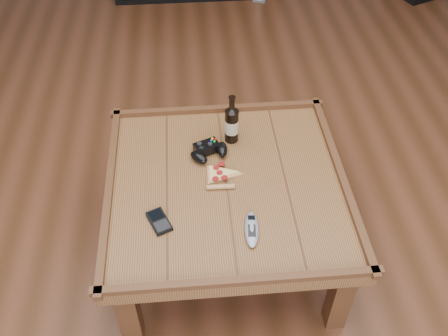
{
  "coord_description": "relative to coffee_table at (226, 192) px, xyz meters",
  "views": [
    {
      "loc": [
        -0.13,
        -1.43,
        1.97
      ],
      "look_at": [
        -0.01,
        0.02,
        0.52
      ],
      "focal_mm": 40.0,
      "sensor_mm": 36.0,
      "label": 1
    }
  ],
  "objects": [
    {
      "name": "pizza_slice",
      "position": [
        -0.03,
        0.04,
        0.07
      ],
      "size": [
        0.13,
        0.21,
        0.02
      ],
      "rotation": [
        0.0,
        0.0,
        -0.03
      ],
      "color": "tan",
      "rests_on": "coffee_table"
    },
    {
      "name": "smartphone",
      "position": [
        -0.28,
        -0.19,
        0.07
      ],
      "size": [
        0.11,
        0.14,
        0.02
      ],
      "rotation": [
        0.0,
        0.0,
        0.41
      ],
      "color": "black",
      "rests_on": "coffee_table"
    },
    {
      "name": "beer_bottle",
      "position": [
        0.05,
        0.27,
        0.16
      ],
      "size": [
        0.06,
        0.06,
        0.24
      ],
      "color": "black",
      "rests_on": "coffee_table"
    },
    {
      "name": "coffee_table",
      "position": [
        0.0,
        0.0,
        0.0
      ],
      "size": [
        1.03,
        1.03,
        0.48
      ],
      "color": "#592E19",
      "rests_on": "ground"
    },
    {
      "name": "game_controller",
      "position": [
        -0.06,
        0.18,
        0.08
      ],
      "size": [
        0.18,
        0.16,
        0.05
      ],
      "rotation": [
        0.0,
        0.0,
        0.39
      ],
      "color": "black",
      "rests_on": "coffee_table"
    },
    {
      "name": "remote_control",
      "position": [
        0.07,
        -0.26,
        0.07
      ],
      "size": [
        0.07,
        0.18,
        0.03
      ],
      "rotation": [
        0.0,
        0.0,
        -0.1
      ],
      "color": "#8F939C",
      "rests_on": "coffee_table"
    },
    {
      "name": "ground",
      "position": [
        0.0,
        0.0,
        -0.39
      ],
      "size": [
        6.0,
        6.0,
        0.0
      ],
      "primitive_type": "plane",
      "color": "#472714",
      "rests_on": "ground"
    }
  ]
}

